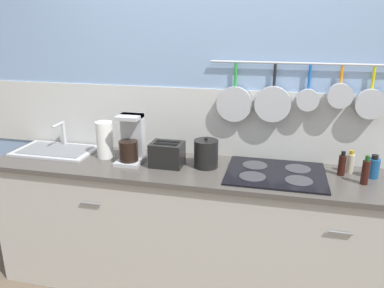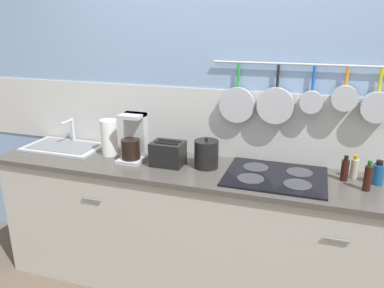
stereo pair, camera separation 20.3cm
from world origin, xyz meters
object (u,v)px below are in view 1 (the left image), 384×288
Objects in this scene: paper_towel_roll at (105,140)px; toaster at (167,154)px; bottle_dish_soap at (373,168)px; bottle_hot_sauce at (365,172)px; coffee_maker at (131,142)px; bottle_cooking_wine at (350,163)px; kettle at (206,154)px; bottle_vinegar at (342,165)px.

toaster is at bearing -6.65° from paper_towel_roll.
bottle_hot_sauce is at bearing -120.46° from bottle_dish_soap.
coffee_maker reaches higher than bottle_cooking_wine.
toaster is 1.55× the size of bottle_dish_soap.
kettle is 1.40× the size of bottle_dish_soap.
bottle_cooking_wine is at bearing 7.06° from kettle.
bottle_cooking_wine is (0.92, 0.11, -0.03)m from kettle.
toaster is 1.19m from bottle_cooking_wine.
coffee_maker is (0.21, -0.03, 0.01)m from paper_towel_roll.
bottle_hot_sauce is (0.06, -0.17, 0.01)m from bottle_cooking_wine.
coffee_maker is at bearing 175.18° from toaster.
coffee_maker is 2.09× the size of bottle_vinegar.
bottle_hot_sauce reaches higher than bottle_vinegar.
coffee_maker is at bearing -174.82° from bottle_cooking_wine.
kettle is at bearing -176.67° from bottle_dish_soap.
paper_towel_roll is at bearing 178.72° from kettle.
coffee_maker is 1.43× the size of toaster.
toaster is at bearing -175.13° from bottle_vinegar.
bottle_vinegar is 0.08m from bottle_cooking_wine.
paper_towel_roll is 1.66m from bottle_cooking_wine.
toaster reaches higher than bottle_vinegar.
kettle is at bearing 8.60° from toaster.
toaster is 1.47× the size of bottle_vinegar.
bottle_hot_sauce is (1.71, -0.07, -0.05)m from paper_towel_roll.
paper_towel_roll is 1.72m from bottle_hot_sauce.
paper_towel_roll is 0.48m from toaster.
coffee_maker is at bearing 178.45° from bottle_hot_sauce.
kettle is at bearing 1.86° from coffee_maker.
coffee_maker is 0.27m from toaster.
paper_towel_roll reaches higher than toaster.
toaster is at bearing -171.40° from kettle.
bottle_vinegar is (0.86, 0.06, -0.02)m from kettle.
bottle_vinegar is at bearing 1.43° from paper_towel_roll.
paper_towel_roll is 0.22m from coffee_maker.
kettle is (0.52, 0.02, -0.04)m from coffee_maker.
paper_towel_roll reaches higher than bottle_dish_soap.
paper_towel_roll is at bearing 177.53° from bottle_hot_sauce.
kettle is 0.93m from bottle_cooking_wine.
bottle_dish_soap is (0.19, 0.00, -0.00)m from bottle_vinegar.
bottle_dish_soap is (1.57, 0.08, -0.07)m from coffee_maker.
toaster is at bearing -4.82° from coffee_maker.
coffee_maker is at bearing -177.16° from bottle_dish_soap.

